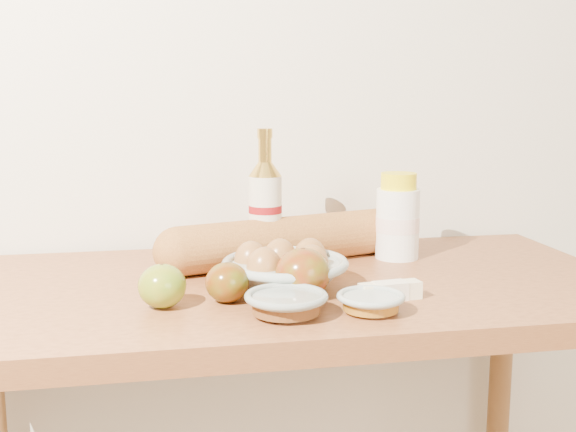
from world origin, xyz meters
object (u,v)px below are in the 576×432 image
Objects in this scene: table at (285,349)px; bourbon_bottle at (265,210)px; cream_bottle at (398,219)px; egg_bowl at (285,269)px; baguette at (291,240)px.

bourbon_bottle is at bearing 95.71° from table.
cream_bottle is at bearing 27.26° from table.
table is 0.26m from bourbon_bottle.
baguette reaches higher than egg_bowl.
cream_bottle reaches higher than table.
table is 0.34m from cream_bottle.
table is 0.21m from baguette.
table is at bearing 79.04° from egg_bowl.
egg_bowl is 0.41× the size of baguette.
cream_bottle reaches higher than egg_bowl.
baguette is (0.04, 0.13, 0.17)m from table.
egg_bowl is 0.17m from baguette.
egg_bowl is at bearing -100.96° from table.
cream_bottle is 0.22m from baguette.
bourbon_bottle reaches higher than egg_bowl.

